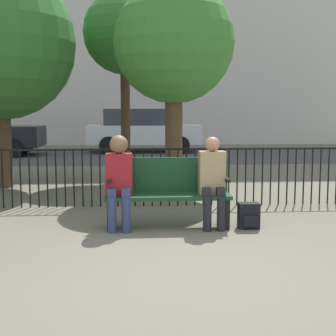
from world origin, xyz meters
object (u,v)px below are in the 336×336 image
object	(u,v)px
tree_2	(174,44)
parked_car_0	(142,130)
seated_person_0	(119,176)
backpack	(249,216)
seated_person_1	(212,178)
park_bench	(168,190)
tree_0	(125,34)

from	to	relation	value
tree_2	parked_car_0	world-z (taller)	tree_2
seated_person_0	backpack	world-z (taller)	seated_person_0
seated_person_0	seated_person_1	distance (m)	1.22
seated_person_0	parked_car_0	size ratio (longest dim) A/B	0.29
park_bench	seated_person_0	distance (m)	0.69
backpack	tree_2	world-z (taller)	tree_2
backpack	parked_car_0	size ratio (longest dim) A/B	0.08
seated_person_0	parked_car_0	bearing A→B (deg)	87.85
park_bench	backpack	size ratio (longest dim) A/B	4.84
seated_person_1	parked_car_0	bearing A→B (deg)	93.85
park_bench	tree_0	distance (m)	5.40
backpack	tree_0	size ratio (longest dim) A/B	0.08
parked_car_0	seated_person_0	bearing A→B (deg)	-92.15
tree_0	parked_car_0	world-z (taller)	tree_0
seated_person_1	tree_0	size ratio (longest dim) A/B	0.29
tree_0	parked_car_0	size ratio (longest dim) A/B	1.00
backpack	parked_car_0	xyz separation A→B (m)	(-1.26, 11.71, 0.68)
backpack	seated_person_1	bearing A→B (deg)	172.24
backpack	seated_person_0	bearing A→B (deg)	177.75
seated_person_0	backpack	xyz separation A→B (m)	(1.70, -0.07, -0.54)
park_bench	seated_person_0	bearing A→B (deg)	-168.85
backpack	tree_2	bearing A→B (deg)	104.83
park_bench	tree_2	world-z (taller)	tree_2
seated_person_0	tree_2	distance (m)	3.61
seated_person_0	seated_person_1	bearing A→B (deg)	-0.07
tree_0	parked_car_0	bearing A→B (deg)	86.27
backpack	tree_0	xyz separation A→B (m)	(-1.72, 4.79, 3.08)
seated_person_1	parked_car_0	size ratio (longest dim) A/B	0.29
park_bench	seated_person_1	world-z (taller)	seated_person_1
tree_2	parked_car_0	bearing A→B (deg)	93.24
seated_person_0	backpack	bearing A→B (deg)	-2.25
backpack	tree_2	size ratio (longest dim) A/B	0.09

